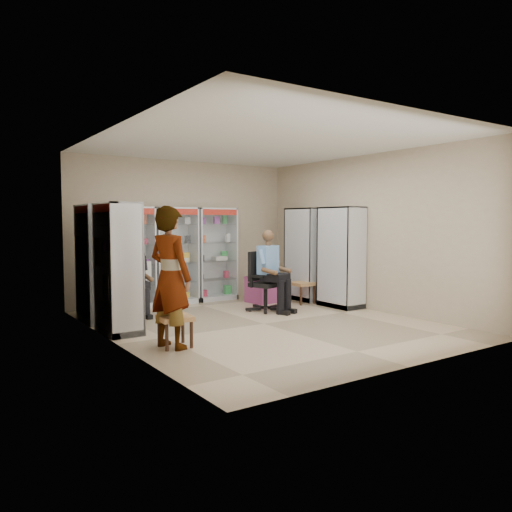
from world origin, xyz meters
TOP-DOWN VIEW (x-y plane):
  - floor at (0.00, 0.00)m, footprint 6.00×6.00m
  - room_shell at (0.00, 0.00)m, footprint 5.02×6.02m
  - cabinet_back_left at (-1.30, 2.73)m, footprint 0.90×0.50m
  - cabinet_back_mid at (-0.35, 2.73)m, footprint 0.90×0.50m
  - cabinet_back_right at (0.60, 2.73)m, footprint 0.90×0.50m
  - cabinet_right_far at (2.23, 1.60)m, footprint 0.90×0.50m
  - cabinet_right_near at (2.23, 0.50)m, footprint 0.90×0.50m
  - cabinet_left_far at (-2.23, 1.80)m, footprint 0.90×0.50m
  - cabinet_left_near at (-2.23, 0.70)m, footprint 0.90×0.50m
  - wooden_chair at (-1.55, 2.00)m, footprint 0.42×0.42m
  - seated_customer at (-1.55, 1.95)m, footprint 0.44×0.60m
  - office_chair at (0.73, 0.98)m, footprint 0.79×0.79m
  - seated_shopkeeper at (0.73, 0.93)m, footprint 0.66×0.78m
  - pink_trunk at (1.26, 1.84)m, footprint 0.64×0.62m
  - tea_glass at (1.28, 1.90)m, footprint 0.07×0.07m
  - woven_stool_a at (1.86, 1.26)m, footprint 0.45×0.45m
  - woven_stool_b at (-1.88, -0.57)m, footprint 0.47×0.47m
  - standing_man at (-1.95, -0.58)m, footprint 0.66×0.81m

SIDE VIEW (x-z plane):
  - floor at x=0.00m, z-range 0.00..0.00m
  - woven_stool_b at x=-1.88m, z-range 0.00..0.43m
  - woven_stool_a at x=1.86m, z-range 0.00..0.45m
  - pink_trunk at x=1.26m, z-range 0.00..0.55m
  - wooden_chair at x=-1.55m, z-range 0.00..0.94m
  - office_chair at x=0.73m, z-range 0.00..1.14m
  - tea_glass at x=1.28m, z-range 0.55..0.65m
  - seated_customer at x=-1.55m, z-range 0.00..1.34m
  - seated_shopkeeper at x=0.73m, z-range 0.00..1.45m
  - standing_man at x=-1.95m, z-range 0.00..1.92m
  - cabinet_back_left at x=-1.30m, z-range 0.00..2.00m
  - cabinet_back_mid at x=-0.35m, z-range 0.00..2.00m
  - cabinet_back_right at x=0.60m, z-range 0.00..2.00m
  - cabinet_right_far at x=2.23m, z-range 0.00..2.00m
  - cabinet_right_near at x=2.23m, z-range 0.00..2.00m
  - cabinet_left_far at x=-2.23m, z-range 0.00..2.00m
  - cabinet_left_near at x=-2.23m, z-range 0.00..2.00m
  - room_shell at x=0.00m, z-range 0.46..3.47m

